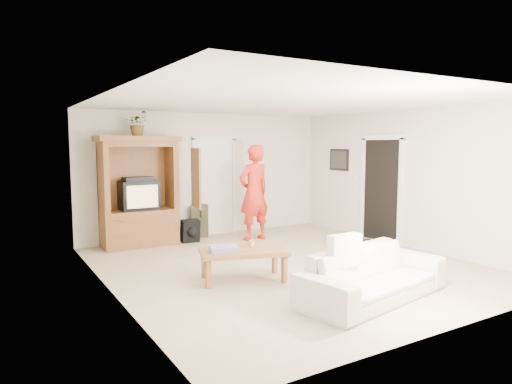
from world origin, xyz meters
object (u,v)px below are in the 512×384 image
armoire (140,199)px  sofa (373,274)px  man (254,193)px  coffee_table (243,253)px

armoire → sofa: size_ratio=0.97×
man → sofa: size_ratio=0.90×
armoire → man: size_ratio=1.08×
coffee_table → armoire: bearing=119.2°
armoire → man: 2.24m
sofa → man: bearing=71.6°
man → sofa: 3.95m
sofa → coffee_table: 1.84m
armoire → coffee_table: size_ratio=1.53×
coffee_table → man: bearing=74.4°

